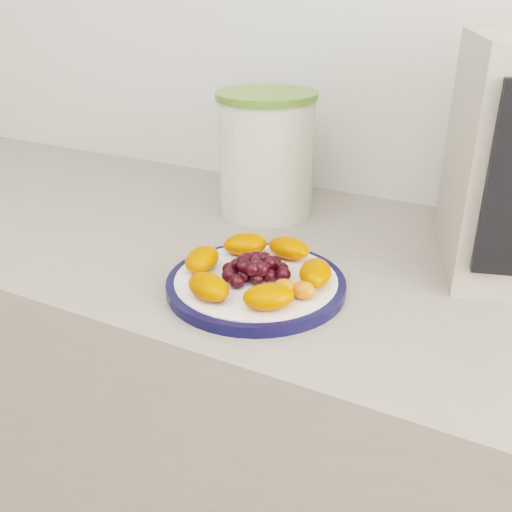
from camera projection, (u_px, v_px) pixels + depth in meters
The scene contains 8 objects.
counter at pixel (339, 486), 1.04m from camera, with size 3.50×0.60×0.90m, color gray.
cabinet_face at pixel (338, 497), 1.05m from camera, with size 3.48×0.58×0.84m, color olive.
plate_rim at pixel (256, 284), 0.77m from camera, with size 0.24×0.24×0.01m, color black.
plate_face at pixel (256, 284), 0.77m from camera, with size 0.22×0.22×0.02m, color white.
canister at pixel (266, 157), 1.00m from camera, with size 0.17×0.17×0.20m, color #445F14.
canister_lid at pixel (267, 95), 0.95m from camera, with size 0.17×0.17×0.01m, color #547A30.
appliance_panel at pixel (510, 182), 0.67m from camera, with size 0.05×0.02×0.24m, color black.
fruit_plate at pixel (257, 268), 0.76m from camera, with size 0.21×0.21×0.03m.
Camera 1 is at (0.22, 0.46, 1.27)m, focal length 40.00 mm.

